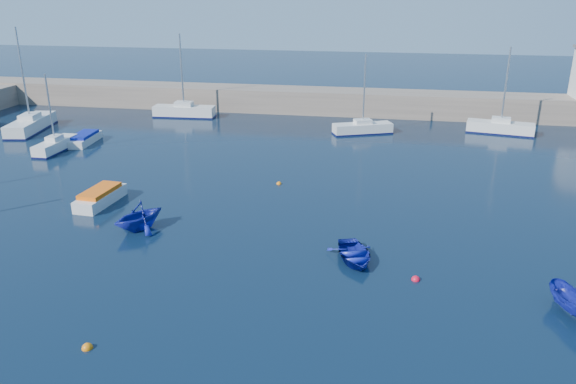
% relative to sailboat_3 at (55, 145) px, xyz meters
% --- Properties ---
extents(ground, '(220.00, 220.00, 0.00)m').
position_rel_sailboat_3_xyz_m(ground, '(22.82, -25.55, -0.56)').
color(ground, black).
rests_on(ground, ground).
extents(back_wall, '(96.00, 4.50, 2.60)m').
position_rel_sailboat_3_xyz_m(back_wall, '(22.82, 20.45, 0.74)').
color(back_wall, gray).
rests_on(back_wall, ground).
extents(sailboat_3, '(1.51, 5.07, 6.79)m').
position_rel_sailboat_3_xyz_m(sailboat_3, '(0.00, 0.00, 0.00)').
color(sailboat_3, silver).
rests_on(sailboat_3, ground).
extents(sailboat_4, '(3.47, 7.97, 10.10)m').
position_rel_sailboat_3_xyz_m(sailboat_4, '(-6.61, 6.37, 0.13)').
color(sailboat_4, silver).
rests_on(sailboat_4, ground).
extents(sailboat_5, '(6.85, 2.27, 8.98)m').
position_rel_sailboat_3_xyz_m(sailboat_5, '(6.32, 15.26, 0.12)').
color(sailboat_5, silver).
rests_on(sailboat_5, ground).
extents(sailboat_6, '(5.99, 3.73, 7.69)m').
position_rel_sailboat_3_xyz_m(sailboat_6, '(26.29, 11.23, 0.01)').
color(sailboat_6, silver).
rests_on(sailboat_6, ground).
extents(sailboat_7, '(6.52, 2.96, 8.38)m').
position_rel_sailboat_3_xyz_m(sailboat_7, '(39.68, 13.74, 0.08)').
color(sailboat_7, silver).
rests_on(sailboat_7, ground).
extents(motorboat_1, '(1.82, 4.40, 1.06)m').
position_rel_sailboat_3_xyz_m(motorboat_1, '(10.11, -11.05, -0.06)').
color(motorboat_1, silver).
rests_on(motorboat_1, ground).
extents(motorboat_2, '(1.98, 4.65, 0.93)m').
position_rel_sailboat_3_xyz_m(motorboat_2, '(1.09, 2.96, -0.12)').
color(motorboat_2, silver).
rests_on(motorboat_2, ground).
extents(dinghy_center, '(3.46, 4.10, 0.72)m').
position_rel_sailboat_3_xyz_m(dinghy_center, '(27.41, -16.34, -0.20)').
color(dinghy_center, '#1722A0').
rests_on(dinghy_center, ground).
extents(dinghy_left, '(4.14, 4.31, 1.75)m').
position_rel_sailboat_3_xyz_m(dinghy_left, '(14.45, -14.54, 0.31)').
color(dinghy_left, '#1722A0').
rests_on(dinghy_left, ground).
extents(dinghy_right, '(2.13, 3.27, 1.18)m').
position_rel_sailboat_3_xyz_m(dinghy_right, '(37.32, -19.92, 0.03)').
color(dinghy_right, '#1722A0').
rests_on(dinghy_right, ground).
extents(buoy_0, '(0.45, 0.45, 0.45)m').
position_rel_sailboat_3_xyz_m(buoy_0, '(17.37, -26.02, -0.56)').
color(buoy_0, orange).
rests_on(buoy_0, ground).
extents(buoy_1, '(0.44, 0.44, 0.44)m').
position_rel_sailboat_3_xyz_m(buoy_1, '(30.60, -17.90, -0.56)').
color(buoy_1, red).
rests_on(buoy_1, ground).
extents(buoy_3, '(0.38, 0.38, 0.38)m').
position_rel_sailboat_3_xyz_m(buoy_3, '(21.10, -5.03, -0.56)').
color(buoy_3, orange).
rests_on(buoy_3, ground).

